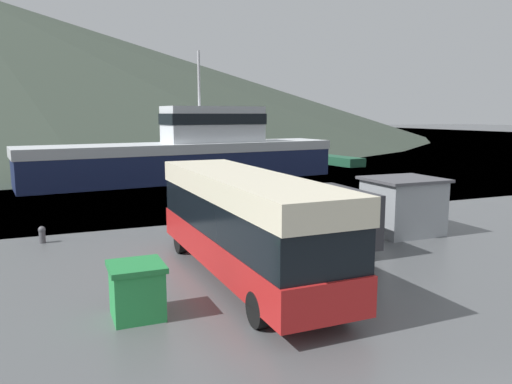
% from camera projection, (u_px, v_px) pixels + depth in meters
% --- Properties ---
extents(water_surface, '(240.00, 240.00, 0.00)m').
position_uv_depth(water_surface, '(72.00, 134.00, 133.11)').
color(water_surface, '#475B6B').
rests_on(water_surface, ground).
extents(tour_bus, '(2.59, 10.33, 3.28)m').
position_uv_depth(tour_bus, '(243.00, 220.00, 15.48)').
color(tour_bus, red).
rests_on(tour_bus, ground).
extents(delivery_van, '(2.05, 5.32, 2.31)m').
position_uv_depth(delivery_van, '(327.00, 216.00, 19.21)').
color(delivery_van, '#2D2D33').
rests_on(delivery_van, ground).
extents(fishing_boat, '(24.84, 7.20, 9.90)m').
position_uv_depth(fishing_boat, '(190.00, 152.00, 38.77)').
color(fishing_boat, '#19234C').
rests_on(fishing_boat, water_surface).
extents(storage_bin, '(1.36, 1.38, 1.40)m').
position_uv_depth(storage_bin, '(137.00, 290.00, 12.57)').
color(storage_bin, green).
rests_on(storage_bin, ground).
extents(dock_kiosk, '(3.05, 2.75, 2.41)m').
position_uv_depth(dock_kiosk, '(403.00, 205.00, 21.44)').
color(dock_kiosk, '#93999E').
rests_on(dock_kiosk, ground).
extents(small_boat, '(2.83, 7.20, 0.84)m').
position_uv_depth(small_boat, '(335.00, 160.00, 51.32)').
color(small_boat, '#1E5138').
rests_on(small_boat, water_surface).
extents(mooring_bollard, '(0.28, 0.28, 0.69)m').
position_uv_depth(mooring_bollard, '(42.00, 234.00, 19.91)').
color(mooring_bollard, '#4C4C51').
rests_on(mooring_bollard, ground).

